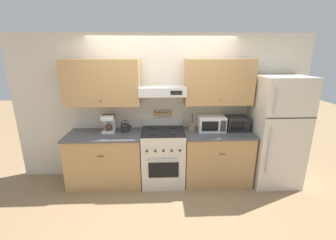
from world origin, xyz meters
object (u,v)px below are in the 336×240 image
object	(u,v)px
refrigerator	(276,131)
toaster_oven	(237,123)
coffee_maker	(109,123)
utensil_crock	(192,126)
microwave	(211,123)
tea_kettle	(125,127)
stove_range	(163,156)

from	to	relation	value
refrigerator	toaster_oven	world-z (taller)	refrigerator
coffee_maker	utensil_crock	xyz separation A→B (m)	(1.44, -0.03, -0.07)
utensil_crock	toaster_oven	world-z (taller)	utensil_crock
microwave	toaster_oven	world-z (taller)	microwave
utensil_crock	coffee_maker	bearing A→B (deg)	178.90
tea_kettle	utensil_crock	size ratio (longest dim) A/B	0.70
stove_range	tea_kettle	xyz separation A→B (m)	(-0.65, 0.12, 0.51)
toaster_oven	refrigerator	bearing A→B (deg)	-13.87
stove_range	microwave	distance (m)	1.02
utensil_crock	toaster_oven	distance (m)	0.79
tea_kettle	coffee_maker	distance (m)	0.29
tea_kettle	utensil_crock	xyz separation A→B (m)	(1.16, 0.00, -0.01)
refrigerator	microwave	world-z (taller)	refrigerator
microwave	coffee_maker	bearing A→B (deg)	179.68
coffee_maker	tea_kettle	bearing A→B (deg)	-5.70
tea_kettle	microwave	bearing A→B (deg)	0.68
stove_range	refrigerator	size ratio (longest dim) A/B	0.58
stove_range	tea_kettle	bearing A→B (deg)	169.52
refrigerator	toaster_oven	size ratio (longest dim) A/B	5.05
microwave	toaster_oven	xyz separation A→B (m)	(0.45, -0.02, -0.01)
stove_range	toaster_oven	world-z (taller)	toaster_oven
toaster_oven	tea_kettle	bearing A→B (deg)	179.95
coffee_maker	utensil_crock	distance (m)	1.44
refrigerator	utensil_crock	distance (m)	1.44
utensil_crock	stove_range	bearing A→B (deg)	-166.79
microwave	utensil_crock	bearing A→B (deg)	-176.94
stove_range	utensil_crock	bearing A→B (deg)	13.21
stove_range	coffee_maker	distance (m)	1.10
refrigerator	toaster_oven	distance (m)	0.67
refrigerator	microwave	bearing A→B (deg)	170.75
microwave	stove_range	bearing A→B (deg)	-170.72
tea_kettle	coffee_maker	bearing A→B (deg)	174.30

